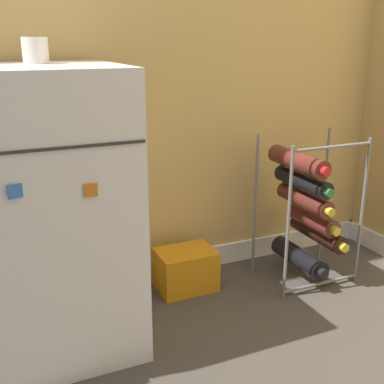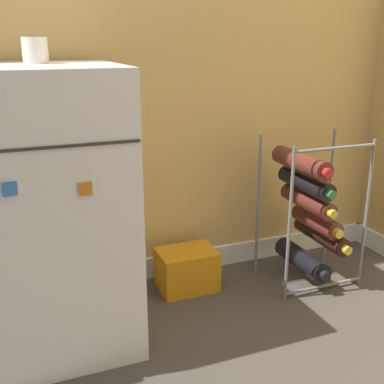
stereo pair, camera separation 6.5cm
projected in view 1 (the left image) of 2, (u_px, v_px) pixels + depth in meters
name	position (u px, v px, depth m)	size (l,w,h in m)	color
ground_plane	(244.00, 374.00, 1.44)	(14.00, 14.00, 0.00)	#423D38
mini_fridge	(39.00, 214.00, 1.48)	(0.54, 0.53, 0.89)	white
wine_rack	(306.00, 212.00, 1.95)	(0.36, 0.33, 0.60)	slate
soda_box	(186.00, 270.00, 1.92)	(0.23, 0.17, 0.16)	orange
fridge_top_cup	(35.00, 50.00, 1.39)	(0.07, 0.07, 0.08)	silver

